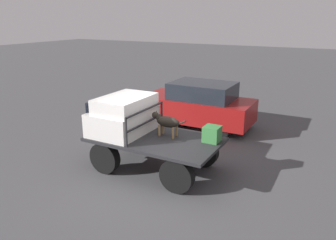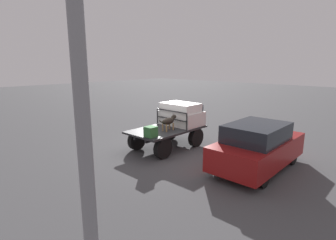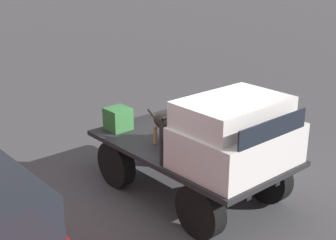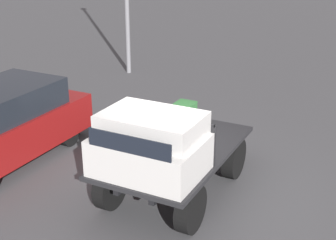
# 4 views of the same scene
# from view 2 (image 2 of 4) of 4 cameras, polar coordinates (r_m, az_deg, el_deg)

# --- Properties ---
(ground_plane) EXTENTS (80.00, 80.00, 0.00)m
(ground_plane) POSITION_cam_2_polar(r_m,az_deg,el_deg) (11.64, -0.24, -6.08)
(ground_plane) COLOR #474749
(flatbed_truck) EXTENTS (3.40, 1.90, 0.89)m
(flatbed_truck) POSITION_cam_2_polar(r_m,az_deg,el_deg) (11.46, -0.25, -3.15)
(flatbed_truck) COLOR black
(flatbed_truck) RESTS_ON ground
(truck_cab) EXTENTS (1.30, 1.78, 1.01)m
(truck_cab) POSITION_cam_2_polar(r_m,az_deg,el_deg) (11.99, 2.95, 1.24)
(truck_cab) COLOR silver
(truck_cab) RESTS_ON flatbed_truck
(truck_headboard) EXTENTS (0.04, 1.78, 0.75)m
(truck_headboard) POSITION_cam_2_polar(r_m,az_deg,el_deg) (11.48, 0.72, 0.85)
(truck_headboard) COLOR #232326
(truck_headboard) RESTS_ON flatbed_truck
(dog) EXTENTS (1.04, 0.29, 0.66)m
(dog) POSITION_cam_2_polar(r_m,az_deg,el_deg) (10.98, 0.20, -0.21)
(dog) COLOR #9E7547
(dog) RESTS_ON flatbed_truck
(cargo_crate) EXTENTS (0.40, 0.40, 0.40)m
(cargo_crate) POSITION_cam_2_polar(r_m,az_deg,el_deg) (10.06, -3.77, -2.55)
(cargo_crate) COLOR #337038
(cargo_crate) RESTS_ON flatbed_truck
(parked_sedan) EXTENTS (4.07, 1.80, 1.66)m
(parked_sedan) POSITION_cam_2_polar(r_m,az_deg,el_deg) (9.66, 18.95, -5.45)
(parked_sedan) COLOR black
(parked_sedan) RESTS_ON ground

